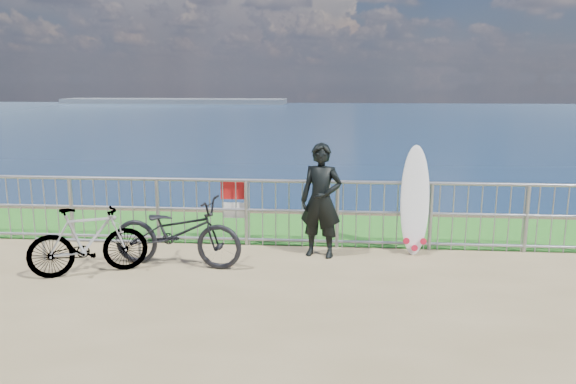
# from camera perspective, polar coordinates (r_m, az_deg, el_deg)

# --- Properties ---
(grass_strip) EXTENTS (120.00, 120.00, 0.00)m
(grass_strip) POSITION_cam_1_polar(r_m,az_deg,el_deg) (10.44, -0.54, -3.68)
(grass_strip) COLOR #216D1E
(grass_strip) RESTS_ON ground
(seascape) EXTENTS (260.00, 260.00, 5.00)m
(seascape) POSITION_cam_1_polar(r_m,az_deg,el_deg) (161.29, -11.33, 8.83)
(seascape) COLOR brown
(seascape) RESTS_ON ground
(railing) EXTENTS (10.06, 0.10, 1.13)m
(railing) POSITION_cam_1_polar(r_m,az_deg,el_deg) (9.24, -1.14, -2.04)
(railing) COLOR gray
(railing) RESTS_ON ground
(surfer) EXTENTS (0.73, 0.57, 1.78)m
(surfer) POSITION_cam_1_polar(r_m,az_deg,el_deg) (8.66, 3.38, -0.87)
(surfer) COLOR black
(surfer) RESTS_ON ground
(surfboard) EXTENTS (0.48, 0.43, 1.72)m
(surfboard) POSITION_cam_1_polar(r_m,az_deg,el_deg) (9.07, 12.75, -1.20)
(surfboard) COLOR white
(surfboard) RESTS_ON ground
(bicycle_near) EXTENTS (2.04, 0.92, 1.04)m
(bicycle_near) POSITION_cam_1_polar(r_m,az_deg,el_deg) (8.44, -11.22, -4.00)
(bicycle_near) COLOR black
(bicycle_near) RESTS_ON ground
(bicycle_far) EXTENTS (1.67, 1.12, 0.98)m
(bicycle_far) POSITION_cam_1_polar(r_m,az_deg,el_deg) (8.42, -19.64, -4.70)
(bicycle_far) COLOR black
(bicycle_far) RESTS_ON ground
(bike_rack) EXTENTS (1.71, 0.05, 0.36)m
(bike_rack) POSITION_cam_1_polar(r_m,az_deg,el_deg) (9.03, -19.37, -4.90)
(bike_rack) COLOR gray
(bike_rack) RESTS_ON ground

